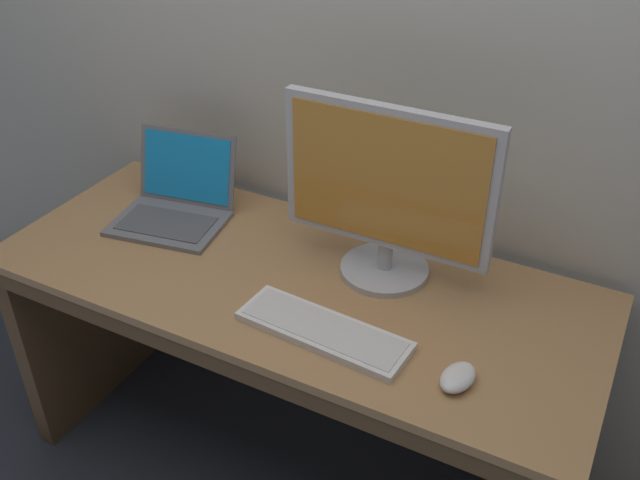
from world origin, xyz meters
name	(u,v)px	position (x,y,z in m)	size (l,w,h in m)	color
ground_plane	(297,466)	(0.00, 0.00, 0.00)	(14.00, 14.00, 0.00)	#2D333D
desk	(293,350)	(0.00, -0.01, 0.51)	(1.63, 0.67, 0.76)	#A87A4C
laptop_space_gray	(174,205)	(-0.46, 0.09, 0.80)	(0.36, 0.34, 0.23)	slate
external_monitor	(387,193)	(0.21, 0.12, 1.01)	(0.55, 0.24, 0.48)	#B7B7BC
wired_keyboard	(324,330)	(0.18, -0.17, 0.77)	(0.43, 0.17, 0.02)	white
computer_mouse	(458,377)	(0.52, -0.18, 0.78)	(0.07, 0.11, 0.04)	white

